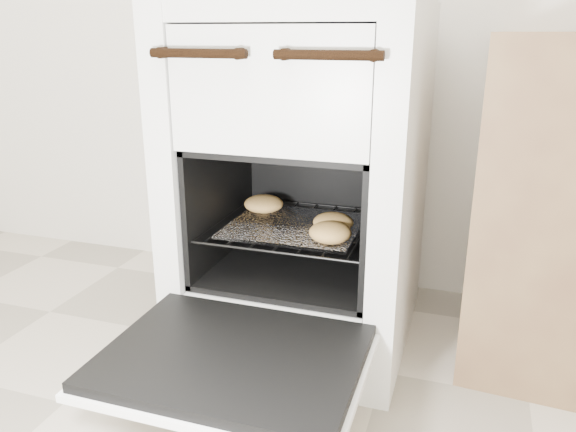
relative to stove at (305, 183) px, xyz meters
The scene contains 5 objects.
stove is the anchor object (origin of this frame).
oven_door 0.53m from the stove, 90.00° to the right, with size 0.51×0.40×0.04m.
oven_rack 0.12m from the stove, 90.00° to the right, with size 0.41×0.40×0.01m.
foil_sheet 0.12m from the stove, 90.00° to the right, with size 0.32×0.28×0.01m, color white.
baked_rolls 0.12m from the stove, 72.04° to the right, with size 0.35×0.29×0.05m.
Camera 1 is at (0.48, -0.16, 0.80)m, focal length 35.00 mm.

